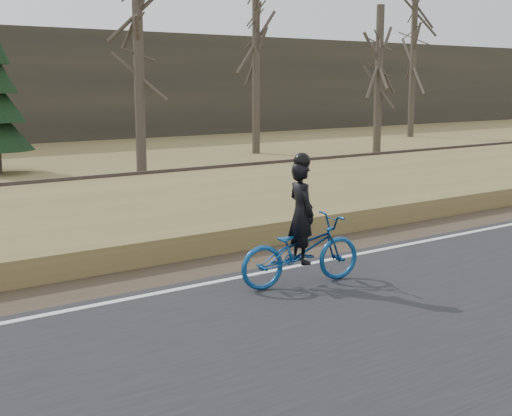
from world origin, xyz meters
TOP-DOWN VIEW (x-y plane):
  - ground at (0.00, 0.00)m, footprint 120.00×120.00m
  - edge_line at (0.00, 0.20)m, footprint 120.00×0.12m
  - shoulder at (0.00, 1.20)m, footprint 120.00×1.60m
  - embankment at (0.00, 4.20)m, footprint 120.00×5.00m
  - ballast at (0.00, 8.00)m, footprint 120.00×3.00m
  - railroad at (0.00, 8.00)m, footprint 120.00×2.40m
  - treeline_backdrop at (0.00, 30.00)m, footprint 120.00×4.00m
  - cyclist at (-4.94, -0.68)m, footprint 2.14×1.05m
  - bare_tree_near_left at (-0.42, 13.47)m, footprint 0.36×0.36m
  - bare_tree_center at (7.12, 16.98)m, footprint 0.36×0.36m
  - bare_tree_right at (11.88, 14.12)m, footprint 0.36×0.36m
  - bare_tree_far_right at (20.29, 19.59)m, footprint 0.36×0.36m

SIDE VIEW (x-z plane):
  - ground at x=0.00m, z-range 0.00..0.00m
  - shoulder at x=0.00m, z-range 0.00..0.04m
  - edge_line at x=0.00m, z-range 0.06..0.07m
  - embankment at x=0.00m, z-range 0.00..0.44m
  - ballast at x=0.00m, z-range 0.00..0.45m
  - railroad at x=0.00m, z-range 0.38..0.67m
  - cyclist at x=-4.94m, z-range -0.32..1.74m
  - treeline_backdrop at x=0.00m, z-range 0.00..6.00m
  - bare_tree_right at x=11.88m, z-range 0.00..6.56m
  - bare_tree_near_left at x=-0.42m, z-range 0.00..6.82m
  - bare_tree_center at x=7.12m, z-range 0.00..7.33m
  - bare_tree_far_right at x=20.29m, z-range 0.00..9.02m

